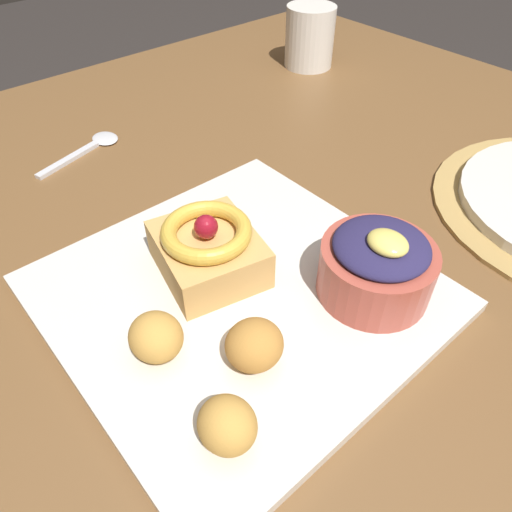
% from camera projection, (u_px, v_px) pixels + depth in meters
% --- Properties ---
extents(ground_plane, '(8.00, 8.00, 0.00)m').
position_uv_depth(ground_plane, '(342.00, 502.00, 0.99)').
color(ground_plane, '#2D2826').
extents(dining_table, '(1.30, 0.96, 0.73)m').
position_uv_depth(dining_table, '(410.00, 299.00, 0.56)').
color(dining_table, brown).
rests_on(dining_table, ground_plane).
extents(front_plate, '(0.31, 0.31, 0.01)m').
position_uv_depth(front_plate, '(239.00, 293.00, 0.43)').
color(front_plate, silver).
rests_on(front_plate, dining_table).
extents(cake_slice, '(0.11, 0.10, 0.06)m').
position_uv_depth(cake_slice, '(208.00, 249.00, 0.43)').
color(cake_slice, tan).
rests_on(cake_slice, front_plate).
extents(berry_ramekin, '(0.10, 0.10, 0.07)m').
position_uv_depth(berry_ramekin, '(377.00, 265.00, 0.40)').
color(berry_ramekin, '#B24C3D').
rests_on(berry_ramekin, front_plate).
extents(fritter_front, '(0.04, 0.05, 0.04)m').
position_uv_depth(fritter_front, '(253.00, 343.00, 0.36)').
color(fritter_front, '#BC7F38').
rests_on(fritter_front, front_plate).
extents(fritter_middle, '(0.04, 0.04, 0.04)m').
position_uv_depth(fritter_middle, '(156.00, 337.00, 0.36)').
color(fritter_middle, gold).
rests_on(fritter_middle, front_plate).
extents(fritter_back, '(0.04, 0.04, 0.04)m').
position_uv_depth(fritter_back, '(227.00, 425.00, 0.31)').
color(fritter_back, gold).
rests_on(fritter_back, front_plate).
extents(spoon, '(0.06, 0.12, 0.00)m').
position_uv_depth(spoon, '(90.00, 147.00, 0.62)').
color(spoon, silver).
rests_on(spoon, dining_table).
extents(coffee_mug, '(0.08, 0.08, 0.10)m').
position_uv_depth(coffee_mug, '(310.00, 37.00, 0.80)').
color(coffee_mug, silver).
rests_on(coffee_mug, dining_table).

